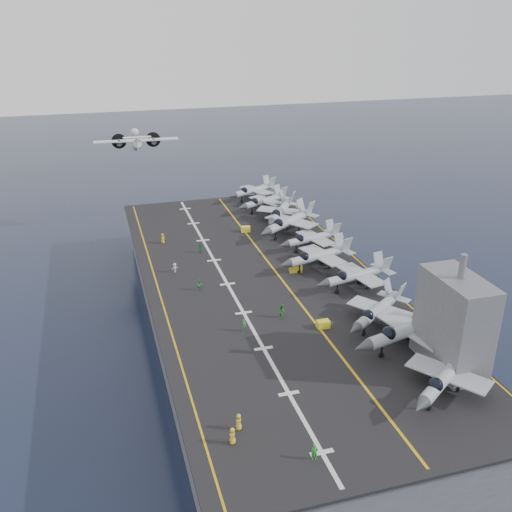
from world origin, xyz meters
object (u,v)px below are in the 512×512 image
object	(u,v)px
fighter_jet_0	(446,375)
island_superstructure	(455,312)
tow_cart_a	(323,324)
transport_plane	(137,145)

from	to	relation	value
fighter_jet_0	island_superstructure	bearing A→B (deg)	52.68
fighter_jet_0	tow_cart_a	world-z (taller)	fighter_jet_0
fighter_jet_0	tow_cart_a	distance (m)	19.43
tow_cart_a	island_superstructure	bearing A→B (deg)	-48.32
island_superstructure	transport_plane	bearing A→B (deg)	109.08
island_superstructure	tow_cart_a	world-z (taller)	island_superstructure
fighter_jet_0	tow_cart_a	size ratio (longest dim) A/B	9.64
island_superstructure	fighter_jet_0	world-z (taller)	island_superstructure
transport_plane	tow_cart_a	bearing A→B (deg)	-76.03
island_superstructure	tow_cart_a	distance (m)	18.55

